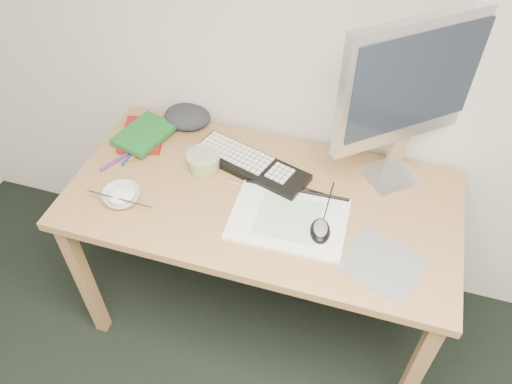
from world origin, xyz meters
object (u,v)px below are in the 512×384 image
sketchpad (288,219)px  monitor (414,86)px  desk (262,212)px  keyboard (250,165)px  rice_bowl (122,196)px

sketchpad → monitor: monitor is taller
desk → keyboard: 0.19m
sketchpad → rice_bowl: size_ratio=2.96×
keyboard → desk: bearing=-40.1°
monitor → keyboard: bearing=151.2°
keyboard → rice_bowl: 0.49m
desk → rice_bowl: bearing=-160.5°
desk → keyboard: (-0.09, 0.13, 0.10)m
rice_bowl → sketchpad: bearing=7.9°
desk → monitor: bearing=29.3°
sketchpad → keyboard: keyboard is taller
keyboard → monitor: monitor is taller
monitor → rice_bowl: monitor is taller
sketchpad → monitor: 0.59m
rice_bowl → desk: bearing=19.5°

